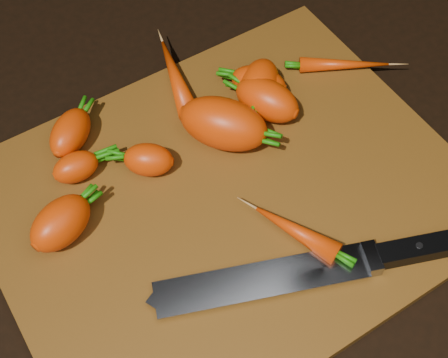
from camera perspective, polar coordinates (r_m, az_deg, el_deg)
ground at (r=0.69m, az=0.44°, el=-2.19°), size 2.00×2.00×0.01m
cutting_board at (r=0.68m, az=0.45°, el=-1.71°), size 0.50×0.40×0.01m
carrot_0 at (r=0.65m, az=-14.71°, el=-3.91°), size 0.08×0.07×0.05m
carrot_1 at (r=0.69m, az=-6.92°, el=1.76°), size 0.07×0.06×0.04m
carrot_2 at (r=0.70m, az=-0.05°, el=5.08°), size 0.11×0.12×0.06m
carrot_3 at (r=0.73m, az=3.95°, el=7.25°), size 0.08×0.09×0.05m
carrot_4 at (r=0.75m, az=3.27°, el=8.67°), size 0.08×0.08×0.05m
carrot_5 at (r=0.70m, az=-13.40°, el=1.06°), size 0.05×0.04×0.03m
carrot_6 at (r=0.75m, az=3.18°, el=8.81°), size 0.07×0.08×0.04m
carrot_7 at (r=0.77m, az=-4.46°, el=9.29°), size 0.06×0.13×0.03m
carrot_8 at (r=0.80m, az=10.94°, el=10.24°), size 0.10×0.07×0.02m
carrot_9 at (r=0.64m, az=6.60°, el=-4.75°), size 0.06×0.10×0.02m
carrot_10 at (r=0.72m, az=-13.87°, el=4.14°), size 0.08×0.07×0.04m
knife at (r=0.62m, az=5.38°, el=-8.80°), size 0.34×0.15×0.02m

